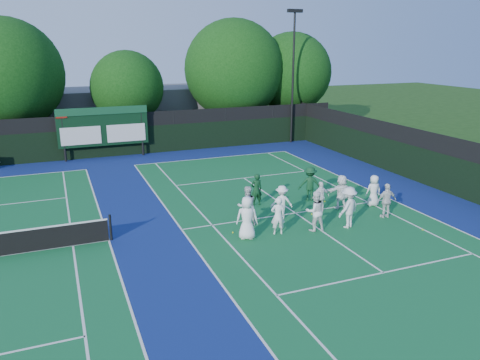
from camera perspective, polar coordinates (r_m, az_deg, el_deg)
name	(u,v)px	position (r m, az deg, el deg)	size (l,w,h in m)	color
ground	(306,220)	(21.30, 8.05, -4.91)	(120.00, 120.00, 0.00)	#193B10
court_apron	(170,232)	(20.11, -8.55, -6.23)	(34.00, 32.00, 0.01)	navy
near_court	(295,213)	(22.11, 6.77, -4.02)	(11.05, 23.85, 0.01)	#135C2D
back_fence	(118,137)	(33.98, -14.61, 5.11)	(34.00, 0.08, 3.00)	black
divider_fence_right	(447,167)	(27.06, 23.90, 1.44)	(0.08, 32.00, 3.00)	black
scoreboard	(103,127)	(33.33, -16.35, 6.22)	(6.00, 0.21, 3.55)	black
clubhouse	(152,110)	(42.31, -10.73, 8.35)	(18.00, 6.00, 4.00)	#5B5B60
light_pole_right	(293,62)	(37.27, 6.53, 14.13)	(1.20, 0.30, 10.12)	black
tree_b	(9,77)	(36.89, -26.36, 11.14)	(7.78, 7.78, 9.48)	black
tree_c	(129,89)	(37.29, -13.36, 10.75)	(5.49, 5.49, 7.21)	black
tree_d	(235,72)	(39.47, -0.57, 13.04)	(8.09, 8.09, 9.66)	black
tree_e	(293,75)	(41.70, 6.42, 12.65)	(6.81, 6.81, 8.65)	black
tennis_ball_1	(312,214)	(22.00, 8.74, -4.14)	(0.07, 0.07, 0.07)	#CEDF1A
tennis_ball_2	(423,230)	(21.46, 21.38, -5.66)	(0.07, 0.07, 0.07)	#CEDF1A
tennis_ball_3	(233,232)	(19.71, -0.88, -6.42)	(0.07, 0.07, 0.07)	#CEDF1A
tennis_ball_4	(325,201)	(23.84, 10.29, -2.59)	(0.07, 0.07, 0.07)	#CEDF1A
player_front_0	(247,218)	(18.88, 0.87, -4.63)	(0.88, 0.57, 1.80)	white
player_front_1	(278,216)	(19.41, 4.65, -4.37)	(0.59, 0.39, 1.62)	white
player_front_2	(315,211)	(19.96, 9.14, -3.75)	(0.85, 0.66, 1.75)	white
player_front_3	(348,207)	(20.57, 13.08, -3.27)	(1.17, 0.67, 1.81)	silver
player_front_4	(387,201)	(22.19, 17.45, -2.42)	(0.95, 0.40, 1.62)	silver
player_back_0	(247,206)	(20.30, 0.84, -3.16)	(0.86, 0.67, 1.76)	silver
player_back_1	(282,202)	(21.21, 5.10, -2.69)	(0.99, 0.57, 1.54)	white
player_back_2	(321,197)	(22.26, 9.83, -2.02)	(0.87, 0.36, 1.48)	white
player_back_3	(341,192)	(22.89, 12.24, -1.40)	(1.54, 0.49, 1.66)	white
player_back_4	(374,191)	(23.63, 15.98, -1.25)	(0.76, 0.49, 1.55)	white
coach_left	(256,190)	(22.78, 2.01, -1.18)	(0.59, 0.39, 1.61)	#0F371A
coach_right	(310,184)	(23.72, 8.51, -0.45)	(1.14, 0.65, 1.76)	#103C1F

